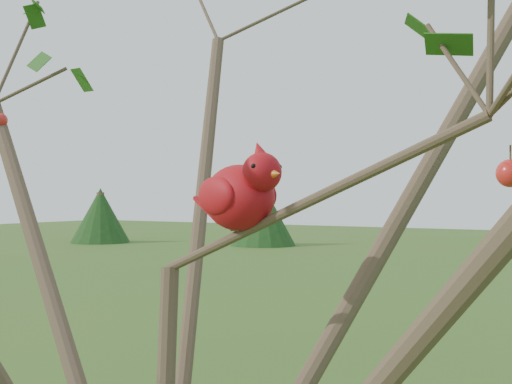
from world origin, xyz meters
TOP-DOWN VIEW (x-y plane):
  - crabapple_tree at (0.03, -0.02)m, footprint 2.35×2.05m
  - cardinal at (0.12, 0.08)m, footprint 0.24×0.16m

SIDE VIEW (x-z plane):
  - cardinal at x=0.12m, z-range 2.01..2.18m
  - crabapple_tree at x=0.03m, z-range 0.65..3.60m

